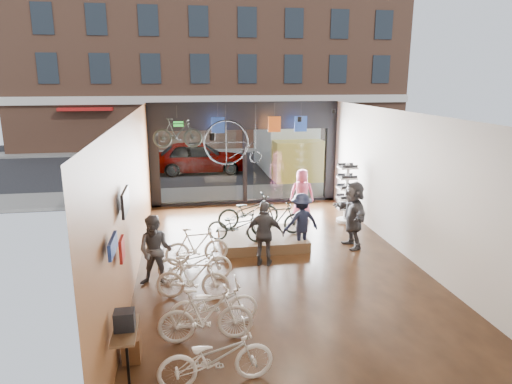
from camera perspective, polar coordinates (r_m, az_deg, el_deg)
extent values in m
cube|color=black|center=(11.88, 2.69, -9.03)|extent=(7.00, 12.00, 0.04)
cube|color=black|center=(10.96, 2.92, 9.76)|extent=(7.00, 12.00, 0.04)
cube|color=brown|center=(11.10, -15.27, -0.73)|extent=(0.04, 12.00, 3.80)
cube|color=beige|center=(12.48, 18.81, 0.62)|extent=(0.04, 12.00, 3.80)
cube|color=beige|center=(5.88, 15.51, -14.24)|extent=(7.00, 0.04, 3.80)
cube|color=#198C26|center=(16.64, -9.69, 8.39)|extent=(0.35, 0.06, 0.18)
cube|color=black|center=(26.21, -4.12, 3.81)|extent=(30.00, 18.00, 0.02)
cube|color=slate|center=(18.61, -1.90, -0.19)|extent=(30.00, 2.40, 0.12)
cube|color=slate|center=(30.13, -4.83, 5.27)|extent=(30.00, 2.00, 0.12)
cube|color=brown|center=(32.36, -5.47, 18.19)|extent=(26.00, 5.00, 14.00)
imported|color=gray|center=(23.02, -7.26, 4.38)|extent=(4.76, 1.92, 1.62)
imported|color=beige|center=(7.47, -5.03, -19.86)|extent=(1.86, 0.80, 0.95)
imported|color=beige|center=(8.49, -6.29, -15.05)|extent=(1.73, 0.50, 1.04)
imported|color=beige|center=(9.02, -5.27, -13.73)|extent=(1.72, 0.69, 0.89)
imported|color=beige|center=(10.03, -7.92, -10.58)|extent=(1.66, 0.76, 0.96)
imported|color=beige|center=(10.90, -7.66, -8.66)|extent=(1.75, 0.67, 0.91)
imported|color=beige|center=(11.78, -7.40, -6.71)|extent=(1.66, 0.64, 0.97)
cube|color=#462B1D|center=(13.11, 0.75, -5.96)|extent=(2.40, 1.80, 0.30)
imported|color=black|center=(12.42, -2.39, -4.28)|extent=(1.74, 1.06, 0.86)
imported|color=black|center=(12.90, 2.73, -3.42)|extent=(1.58, 0.55, 0.93)
imported|color=black|center=(13.54, -0.94, -2.45)|extent=(1.95, 0.94, 0.99)
imported|color=#3F3F44|center=(10.68, -12.45, -7.19)|extent=(0.93, 0.79, 1.66)
imported|color=#3F3F44|center=(11.51, 1.09, -5.24)|extent=(1.06, 0.71, 1.67)
imported|color=#161C33|center=(12.60, 5.67, -3.73)|extent=(1.14, 0.79, 1.61)
imported|color=#CC4C72|center=(15.60, 5.77, -0.15)|extent=(0.91, 0.71, 1.66)
imported|color=#3F3F44|center=(12.99, 12.04, -2.77)|extent=(0.67, 1.79, 1.89)
imported|color=black|center=(14.98, -9.79, 7.29)|extent=(1.60, 0.53, 0.95)
cube|color=#1E3F99|center=(16.02, -4.77, 8.32)|extent=(0.45, 0.03, 0.55)
cube|color=#CC5919|center=(16.30, 2.32, 8.46)|extent=(0.45, 0.03, 0.55)
cube|color=#1E3F99|center=(16.52, 5.62, 8.47)|extent=(0.45, 0.03, 0.55)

